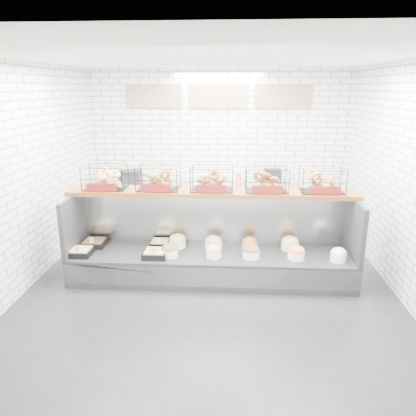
{
  "coord_description": "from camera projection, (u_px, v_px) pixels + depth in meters",
  "views": [
    {
      "loc": [
        0.28,
        -5.06,
        2.66
      ],
      "look_at": [
        -0.05,
        0.45,
        1.02
      ],
      "focal_mm": 35.0,
      "sensor_mm": 36.0,
      "label": 1
    }
  ],
  "objects": [
    {
      "name": "room_shell",
      "position": [
        212.0,
        133.0,
        5.61
      ],
      "size": [
        5.02,
        5.51,
        3.01
      ],
      "color": "white",
      "rests_on": "ground"
    },
    {
      "name": "bagel_shelf",
      "position": [
        212.0,
        182.0,
        5.72
      ],
      "size": [
        4.1,
        0.5,
        0.4
      ],
      "color": "#522B11",
      "rests_on": "display_case"
    },
    {
      "name": "prep_counter",
      "position": [
        216.0,
        206.0,
        7.81
      ],
      "size": [
        4.0,
        0.6,
        1.2
      ],
      "color": "#93969B",
      "rests_on": "ground"
    },
    {
      "name": "ground",
      "position": [
        210.0,
        287.0,
        5.62
      ],
      "size": [
        5.5,
        5.5,
        0.0
      ],
      "primitive_type": "plane",
      "color": "black",
      "rests_on": "ground"
    },
    {
      "name": "display_case",
      "position": [
        211.0,
        256.0,
        5.85
      ],
      "size": [
        4.0,
        0.9,
        1.2
      ],
      "color": "black",
      "rests_on": "ground"
    }
  ]
}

